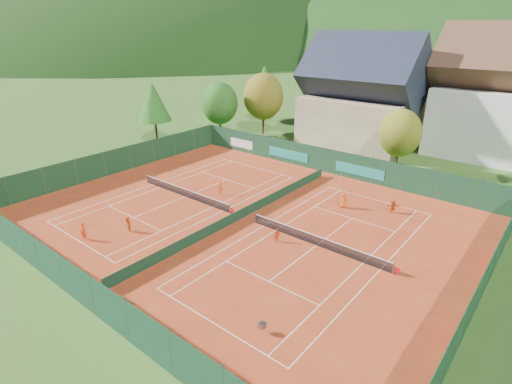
% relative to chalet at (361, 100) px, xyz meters
% --- Properties ---
extents(ground, '(600.00, 600.00, 0.00)m').
position_rel_chalet_xyz_m(ground, '(3.00, -30.00, -6.64)').
color(ground, '#2D561B').
rests_on(ground, ground).
extents(clay_pad, '(40.00, 32.00, 0.01)m').
position_rel_chalet_xyz_m(clay_pad, '(3.00, -30.00, -6.62)').
color(clay_pad, '#A03317').
rests_on(clay_pad, ground).
extents(court_markings_left, '(11.03, 23.83, 0.00)m').
position_rel_chalet_xyz_m(court_markings_left, '(-5.00, -30.00, -6.61)').
color(court_markings_left, white).
rests_on(court_markings_left, ground).
extents(court_markings_right, '(11.03, 23.83, 0.00)m').
position_rel_chalet_xyz_m(court_markings_right, '(11.00, -30.00, -6.61)').
color(court_markings_right, white).
rests_on(court_markings_right, ground).
extents(tennis_net_left, '(13.30, 0.10, 1.02)m').
position_rel_chalet_xyz_m(tennis_net_left, '(-4.85, -30.00, -6.12)').
color(tennis_net_left, '#59595B').
rests_on(tennis_net_left, ground).
extents(tennis_net_right, '(13.30, 0.10, 1.02)m').
position_rel_chalet_xyz_m(tennis_net_right, '(11.15, -30.00, -6.12)').
color(tennis_net_right, '#59595B').
rests_on(tennis_net_right, ground).
extents(court_divider, '(0.03, 28.80, 1.00)m').
position_rel_chalet_xyz_m(court_divider, '(3.00, -30.00, -6.12)').
color(court_divider, '#133621').
rests_on(court_divider, ground).
extents(fence_north, '(40.00, 0.10, 3.00)m').
position_rel_chalet_xyz_m(fence_north, '(2.54, -14.01, -5.16)').
color(fence_north, '#143821').
rests_on(fence_north, ground).
extents(fence_south, '(40.00, 0.04, 3.00)m').
position_rel_chalet_xyz_m(fence_south, '(3.00, -46.00, -5.12)').
color(fence_south, '#143722').
rests_on(fence_south, ground).
extents(fence_west, '(0.04, 32.00, 3.00)m').
position_rel_chalet_xyz_m(fence_west, '(-17.00, -30.00, -5.12)').
color(fence_west, '#153C1F').
rests_on(fence_west, ground).
extents(fence_east, '(0.09, 32.00, 3.00)m').
position_rel_chalet_xyz_m(fence_east, '(23.00, -29.95, -5.14)').
color(fence_east, '#14381D').
rests_on(fence_east, ground).
extents(chalet, '(16.20, 12.00, 16.00)m').
position_rel_chalet_xyz_m(chalet, '(0.00, 0.00, 0.00)').
color(chalet, '#CCB390').
rests_on(chalet, ground).
extents(tree_west_front, '(5.72, 5.72, 8.69)m').
position_rel_chalet_xyz_m(tree_west_front, '(-19.00, -10.00, -1.23)').
color(tree_west_front, '#422517').
rests_on(tree_west_front, ground).
extents(tree_west_mid, '(6.44, 6.44, 9.78)m').
position_rel_chalet_xyz_m(tree_west_mid, '(-15.00, -4.00, -0.56)').
color(tree_west_mid, '#432B18').
rests_on(tree_west_mid, ground).
extents(tree_west_back, '(5.60, 5.60, 10.00)m').
position_rel_chalet_xyz_m(tree_west_back, '(-21.00, 4.00, 0.11)').
color(tree_west_back, '#402C17').
rests_on(tree_west_back, ground).
extents(tree_center, '(5.01, 5.01, 7.60)m').
position_rel_chalet_xyz_m(tree_center, '(9.00, -8.00, -1.91)').
color(tree_center, '#4A301A').
rests_on(tree_center, ground).
extents(tree_west_side, '(5.04, 5.04, 9.00)m').
position_rel_chalet_xyz_m(tree_west_side, '(-25.00, -18.00, -0.56)').
color(tree_west_side, '#492D1A').
rests_on(tree_west_side, ground).
extents(ball_hopper, '(0.34, 0.34, 0.80)m').
position_rel_chalet_xyz_m(ball_hopper, '(13.77, -40.63, -6.07)').
color(ball_hopper, slate).
rests_on(ball_hopper, ground).
extents(loose_ball_0, '(0.07, 0.07, 0.07)m').
position_rel_chalet_xyz_m(loose_ball_0, '(-3.84, -33.29, -6.59)').
color(loose_ball_0, '#CCD833').
rests_on(loose_ball_0, ground).
extents(loose_ball_1, '(0.07, 0.07, 0.07)m').
position_rel_chalet_xyz_m(loose_ball_1, '(5.44, -38.65, -6.59)').
color(loose_ball_1, '#CCD833').
rests_on(loose_ball_1, ground).
extents(loose_ball_2, '(0.07, 0.07, 0.07)m').
position_rel_chalet_xyz_m(loose_ball_2, '(3.96, -25.33, -6.59)').
color(loose_ball_2, '#CCD833').
rests_on(loose_ball_2, ground).
extents(loose_ball_3, '(0.07, 0.07, 0.07)m').
position_rel_chalet_xyz_m(loose_ball_3, '(-3.23, -21.16, -6.59)').
color(loose_ball_3, '#CCD833').
rests_on(loose_ball_3, ground).
extents(player_left_near, '(0.67, 0.56, 1.57)m').
position_rel_chalet_xyz_m(player_left_near, '(-4.67, -41.46, -5.84)').
color(player_left_near, '#EA4B14').
rests_on(player_left_near, ground).
extents(player_left_mid, '(0.81, 0.71, 1.39)m').
position_rel_chalet_xyz_m(player_left_mid, '(-3.00, -38.30, -5.93)').
color(player_left_mid, orange).
rests_on(player_left_mid, ground).
extents(player_left_far, '(1.02, 0.72, 1.44)m').
position_rel_chalet_xyz_m(player_left_far, '(-2.52, -27.19, -5.91)').
color(player_left_far, '#CC5012').
rests_on(player_left_far, ground).
extents(player_right_near, '(0.76, 0.63, 1.21)m').
position_rel_chalet_xyz_m(player_right_near, '(8.08, -31.54, -6.02)').
color(player_right_near, '#F85816').
rests_on(player_right_near, ground).
extents(player_right_far_a, '(0.89, 0.75, 1.56)m').
position_rel_chalet_xyz_m(player_right_far_a, '(9.16, -21.96, -5.85)').
color(player_right_far_a, orange).
rests_on(player_right_far_a, ground).
extents(player_right_far_b, '(1.27, 0.90, 1.32)m').
position_rel_chalet_xyz_m(player_right_far_b, '(13.40, -20.05, -5.96)').
color(player_right_far_b, '#DA4A13').
rests_on(player_right_far_b, ground).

